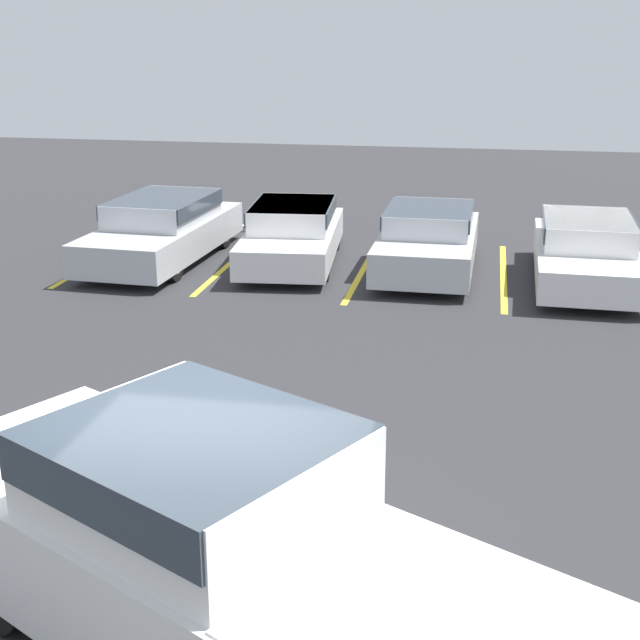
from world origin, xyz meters
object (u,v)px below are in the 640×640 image
(parked_sedan_c, at_px, (428,238))
(parked_sedan_a, at_px, (163,227))
(parked_sedan_d, at_px, (586,249))
(pickup_truck, at_px, (227,558))
(wheel_stop_curb, at_px, (241,228))
(parked_sedan_b, at_px, (293,232))

(parked_sedan_c, bearing_deg, parked_sedan_a, -87.71)
(parked_sedan_c, distance_m, parked_sedan_d, 2.97)
(pickup_truck, distance_m, wheel_stop_curb, 15.15)
(parked_sedan_a, distance_m, parked_sedan_d, 8.38)
(parked_sedan_d, bearing_deg, parked_sedan_b, -92.84)
(pickup_truck, height_order, parked_sedan_c, pickup_truck)
(wheel_stop_curb, bearing_deg, parked_sedan_c, -31.73)
(parked_sedan_c, xyz_separation_m, wheel_stop_curb, (-4.61, 2.85, -0.60))
(parked_sedan_c, bearing_deg, wheel_stop_curb, -121.01)
(pickup_truck, bearing_deg, parked_sedan_d, 100.94)
(wheel_stop_curb, bearing_deg, pickup_truck, -74.73)
(parked_sedan_a, bearing_deg, parked_sedan_c, 94.68)
(parked_sedan_b, bearing_deg, parked_sedan_c, 81.71)
(parked_sedan_c, height_order, wheel_stop_curb, parked_sedan_c)
(pickup_truck, xyz_separation_m, parked_sedan_c, (0.63, 11.75, -0.25))
(parked_sedan_d, distance_m, wheel_stop_curb, 8.22)
(parked_sedan_a, height_order, parked_sedan_c, parked_sedan_a)
(parked_sedan_d, relative_size, wheel_stop_curb, 2.30)
(pickup_truck, height_order, parked_sedan_b, pickup_truck)
(parked_sedan_c, relative_size, parked_sedan_d, 0.93)
(parked_sedan_d, bearing_deg, parked_sedan_a, -89.37)
(pickup_truck, relative_size, parked_sedan_b, 1.38)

